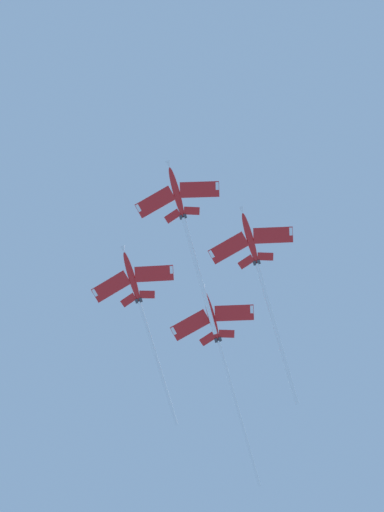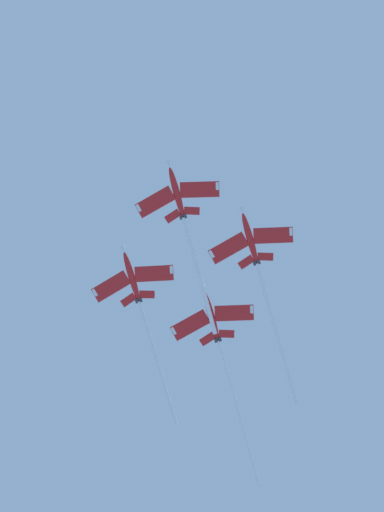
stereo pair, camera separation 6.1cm
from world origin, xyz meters
name	(u,v)px [view 1 (the left image)]	position (x,y,z in m)	size (l,w,h in m)	color
jet_lead	(185,223)	(3.43, -9.53, 161.26)	(39.52, 19.60, 9.87)	red
jet_left_wing	(260,275)	(22.03, -18.81, 158.08)	(45.03, 19.65, 11.11)	red
jet_right_wing	(140,304)	(14.68, 8.98, 159.62)	(42.34, 19.72, 9.63)	red
jet_slot	(219,344)	(31.47, -2.75, 156.48)	(46.84, 19.63, 10.76)	red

